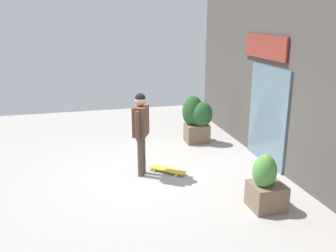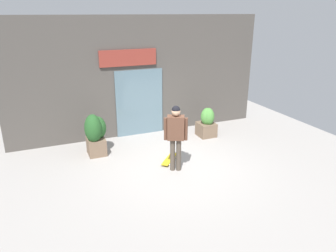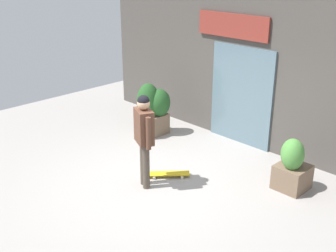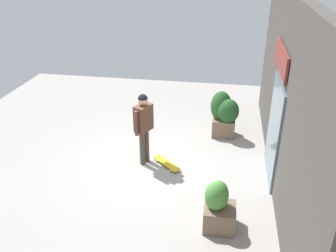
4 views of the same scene
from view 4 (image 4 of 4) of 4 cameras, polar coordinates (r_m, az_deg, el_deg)
ground_plane at (r=8.70m, az=-2.71°, el=-6.07°), size 12.00×12.00×0.00m
building_facade at (r=7.76m, az=18.40°, el=4.38°), size 8.62×0.31×3.90m
skateboarder at (r=8.24m, az=-3.91°, el=0.67°), size 0.56×0.42×1.78m
skateboard at (r=8.60m, az=-0.20°, el=-5.94°), size 0.71×0.76×0.08m
planter_box_left at (r=6.70m, az=8.01°, el=-12.39°), size 0.55×0.58×1.00m
planter_box_right at (r=9.79m, az=8.97°, el=2.04°), size 0.65×0.77×1.26m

